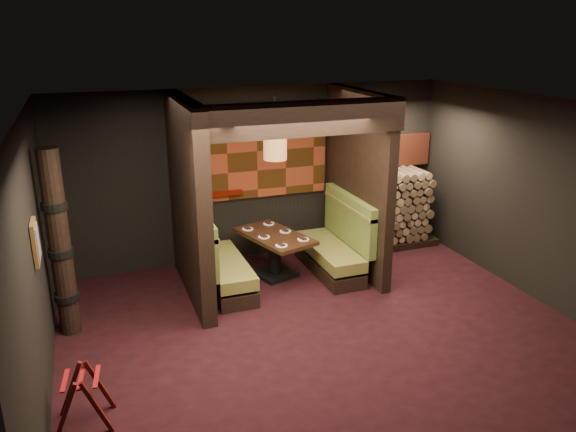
# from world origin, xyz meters

# --- Properties ---
(floor) EXTENTS (6.50, 5.50, 0.02)m
(floor) POSITION_xyz_m (0.00, 0.00, -0.01)
(floor) COLOR black
(floor) RESTS_ON ground
(ceiling) EXTENTS (6.50, 5.50, 0.02)m
(ceiling) POSITION_xyz_m (0.00, 0.00, 2.86)
(ceiling) COLOR black
(ceiling) RESTS_ON ground
(wall_back) EXTENTS (6.50, 0.02, 2.85)m
(wall_back) POSITION_xyz_m (0.00, 2.76, 1.43)
(wall_back) COLOR black
(wall_back) RESTS_ON ground
(wall_front) EXTENTS (6.50, 0.02, 2.85)m
(wall_front) POSITION_xyz_m (0.00, -2.76, 1.43)
(wall_front) COLOR black
(wall_front) RESTS_ON ground
(wall_left) EXTENTS (0.02, 5.50, 2.85)m
(wall_left) POSITION_xyz_m (-3.26, 0.00, 1.43)
(wall_left) COLOR black
(wall_left) RESTS_ON ground
(wall_right) EXTENTS (0.02, 5.50, 2.85)m
(wall_right) POSITION_xyz_m (3.26, 0.00, 1.43)
(wall_right) COLOR black
(wall_right) RESTS_ON ground
(partition_left) EXTENTS (0.20, 2.20, 2.85)m
(partition_left) POSITION_xyz_m (-1.35, 1.65, 1.43)
(partition_left) COLOR black
(partition_left) RESTS_ON floor
(partition_right) EXTENTS (0.15, 2.10, 2.85)m
(partition_right) POSITION_xyz_m (1.30, 1.70, 1.43)
(partition_right) COLOR black
(partition_right) RESTS_ON floor
(header_beam) EXTENTS (2.85, 0.18, 0.44)m
(header_beam) POSITION_xyz_m (-0.02, 0.70, 2.63)
(header_beam) COLOR black
(header_beam) RESTS_ON partition_left
(tapa_back_panel) EXTENTS (2.40, 0.06, 1.55)m
(tapa_back_panel) POSITION_xyz_m (-0.02, 2.71, 1.82)
(tapa_back_panel) COLOR #943920
(tapa_back_panel) RESTS_ON wall_back
(tapa_side_panel) EXTENTS (0.04, 1.85, 1.45)m
(tapa_side_panel) POSITION_xyz_m (-1.23, 1.82, 1.85)
(tapa_side_panel) COLOR #943920
(tapa_side_panel) RESTS_ON partition_left
(lacquer_shelf) EXTENTS (0.60, 0.12, 0.07)m
(lacquer_shelf) POSITION_xyz_m (-0.60, 2.65, 1.18)
(lacquer_shelf) COLOR #590E04
(lacquer_shelf) RESTS_ON wall_back
(booth_bench_left) EXTENTS (0.68, 1.60, 1.14)m
(booth_bench_left) POSITION_xyz_m (-0.96, 1.65, 0.40)
(booth_bench_left) COLOR black
(booth_bench_left) RESTS_ON floor
(booth_bench_right) EXTENTS (0.68, 1.60, 1.14)m
(booth_bench_right) POSITION_xyz_m (0.93, 1.65, 0.40)
(booth_bench_right) COLOR black
(booth_bench_right) RESTS_ON floor
(dining_table) EXTENTS (1.06, 1.45, 0.69)m
(dining_table) POSITION_xyz_m (-0.03, 1.82, 0.46)
(dining_table) COLOR black
(dining_table) RESTS_ON floor
(place_settings) EXTENTS (0.84, 1.15, 0.03)m
(place_settings) POSITION_xyz_m (-0.03, 1.82, 0.70)
(place_settings) COLOR white
(place_settings) RESTS_ON dining_table
(pendant_lamp) EXTENTS (0.34, 0.34, 0.97)m
(pendant_lamp) POSITION_xyz_m (-0.03, 1.77, 2.11)
(pendant_lamp) COLOR #A36739
(pendant_lamp) RESTS_ON ceiling
(framed_picture) EXTENTS (0.05, 0.36, 0.46)m
(framed_picture) POSITION_xyz_m (-3.22, 0.10, 1.62)
(framed_picture) COLOR brown
(framed_picture) RESTS_ON wall_left
(luggage_rack) EXTENTS (0.62, 0.47, 0.62)m
(luggage_rack) POSITION_xyz_m (-2.91, -0.83, 0.31)
(luggage_rack) COLOR #420D0A
(luggage_rack) RESTS_ON floor
(totem_column) EXTENTS (0.31, 0.31, 2.40)m
(totem_column) POSITION_xyz_m (-3.05, 1.10, 1.19)
(totem_column) COLOR black
(totem_column) RESTS_ON floor
(firewood_stack) EXTENTS (1.73, 0.70, 1.36)m
(firewood_stack) POSITION_xyz_m (2.29, 2.35, 0.68)
(firewood_stack) COLOR black
(firewood_stack) RESTS_ON floor
(mosaic_header) EXTENTS (1.83, 0.10, 0.56)m
(mosaic_header) POSITION_xyz_m (2.29, 2.68, 1.64)
(mosaic_header) COLOR maroon
(mosaic_header) RESTS_ON wall_back
(bay_front_post) EXTENTS (0.08, 0.08, 2.85)m
(bay_front_post) POSITION_xyz_m (1.39, 1.96, 1.43)
(bay_front_post) COLOR black
(bay_front_post) RESTS_ON floor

